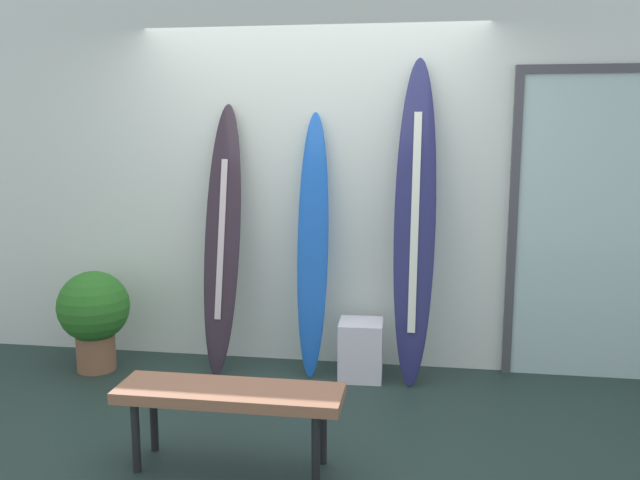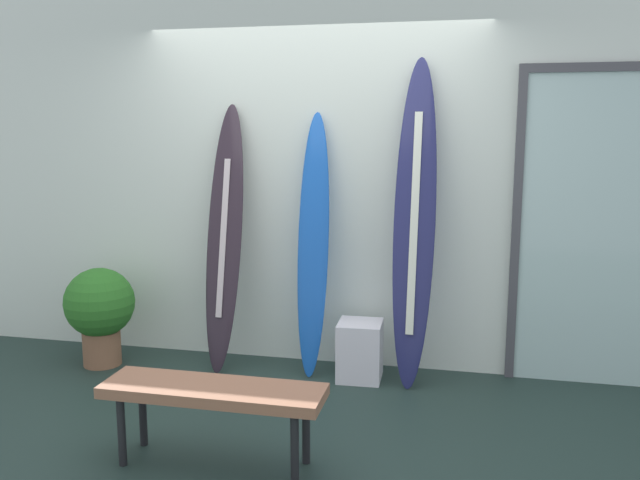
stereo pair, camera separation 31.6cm
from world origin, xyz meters
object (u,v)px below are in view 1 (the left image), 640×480
object	(u,v)px
surfboard_navy	(415,224)
bench	(230,398)
display_block_left	(361,350)
glass_door	(589,221)
surfboard_cobalt	(313,245)
potted_plant	(94,312)
surfboard_charcoal	(222,241)

from	to	relation	value
surfboard_navy	bench	world-z (taller)	surfboard_navy
bench	display_block_left	bearing A→B (deg)	68.18
display_block_left	glass_door	bearing A→B (deg)	10.23
glass_door	surfboard_cobalt	bearing A→B (deg)	-174.25
display_block_left	potted_plant	bearing A→B (deg)	-175.89
surfboard_navy	glass_door	size ratio (longest dim) A/B	1.03
surfboard_charcoal	display_block_left	size ratio (longest dim) A/B	4.68
surfboard_charcoal	bench	size ratio (longest dim) A/B	1.64
glass_door	bench	xyz separation A→B (m)	(-2.12, -1.68, -0.74)
surfboard_cobalt	potted_plant	xyz separation A→B (m)	(-1.59, -0.23, -0.51)
surfboard_charcoal	display_block_left	world-z (taller)	surfboard_charcoal
surfboard_cobalt	surfboard_navy	world-z (taller)	surfboard_navy
surfboard_charcoal	surfboard_cobalt	distance (m)	0.66
potted_plant	surfboard_cobalt	bearing A→B (deg)	8.17
surfboard_cobalt	glass_door	distance (m)	1.94
surfboard_charcoal	potted_plant	xyz separation A→B (m)	(-0.93, -0.19, -0.52)
bench	glass_door	bearing A→B (deg)	38.30
surfboard_navy	glass_door	world-z (taller)	surfboard_navy
surfboard_cobalt	display_block_left	size ratio (longest dim) A/B	4.53
surfboard_cobalt	display_block_left	bearing A→B (deg)	-13.74
surfboard_cobalt	surfboard_navy	xyz separation A→B (m)	(0.72, -0.04, 0.17)
surfboard_cobalt	glass_door	world-z (taller)	glass_door
surfboard_cobalt	bench	xyz separation A→B (m)	(-0.20, -1.48, -0.56)
surfboard_navy	display_block_left	size ratio (longest dim) A/B	5.41
bench	surfboard_navy	bearing A→B (deg)	57.49
surfboard_charcoal	surfboard_cobalt	bearing A→B (deg)	3.00
surfboard_charcoal	bench	distance (m)	1.62
surfboard_navy	potted_plant	size ratio (longest dim) A/B	3.03
surfboard_charcoal	display_block_left	distance (m)	1.27
surfboard_charcoal	potted_plant	bearing A→B (deg)	-168.23
surfboard_cobalt	glass_door	size ratio (longest dim) A/B	0.86
display_block_left	potted_plant	distance (m)	1.97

